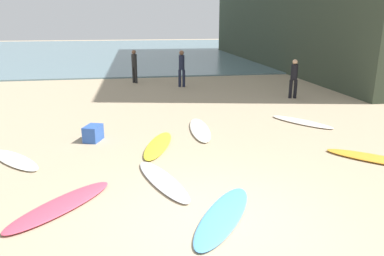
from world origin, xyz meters
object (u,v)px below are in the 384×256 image
object	(u,v)px
beach_cooler	(93,133)
surfboard_2	(302,122)
surfboard_3	(158,145)
surfboard_7	(200,129)
surfboard_1	(163,180)
surfboard_5	(375,158)
beachgoer_far	(134,65)
beachgoer_mid	(182,67)
surfboard_0	(61,205)
surfboard_4	(15,160)
beachgoer_near	(294,77)
surfboard_6	(223,215)

from	to	relation	value
beach_cooler	surfboard_2	bearing A→B (deg)	6.12
surfboard_3	surfboard_7	bearing A→B (deg)	59.02
surfboard_3	surfboard_1	bearing A→B (deg)	-75.54
surfboard_5	beachgoer_far	distance (m)	13.37
beachgoer_mid	surfboard_5	bearing A→B (deg)	-64.23
surfboard_0	beach_cooler	distance (m)	3.75
beachgoer_far	surfboard_5	bearing A→B (deg)	166.08
surfboard_2	surfboard_7	size ratio (longest dim) A/B	0.87
surfboard_4	beachgoer_far	distance (m)	11.32
surfboard_2	beach_cooler	xyz separation A→B (m)	(-6.45, -0.69, 0.18)
beachgoer_near	beachgoer_far	xyz separation A→B (m)	(-6.47, 5.17, 0.05)
surfboard_0	surfboard_1	bearing A→B (deg)	62.94
surfboard_4	beachgoer_mid	xyz separation A→B (m)	(5.34, 9.22, 0.96)
surfboard_5	beachgoer_mid	distance (m)	11.09
beachgoer_mid	surfboard_6	bearing A→B (deg)	-85.46
surfboard_3	surfboard_6	bearing A→B (deg)	-61.51
beachgoer_near	beach_cooler	size ratio (longest dim) A/B	2.85
surfboard_1	surfboard_7	world-z (taller)	surfboard_7
surfboard_6	surfboard_1	bearing A→B (deg)	-28.63
surfboard_0	beachgoer_mid	size ratio (longest dim) A/B	1.25
surfboard_3	surfboard_0	bearing A→B (deg)	-106.61
beachgoer_near	surfboard_4	bearing A→B (deg)	-138.51
surfboard_0	surfboard_6	xyz separation A→B (m)	(2.72, -0.84, -0.01)
surfboard_5	beach_cooler	bearing A→B (deg)	112.42
beachgoer_mid	beachgoer_far	distance (m)	2.78
surfboard_1	surfboard_6	world-z (taller)	surfboard_1
surfboard_0	surfboard_4	world-z (taller)	surfboard_0
surfboard_1	surfboard_7	size ratio (longest dim) A/B	0.91
surfboard_2	beachgoer_mid	distance (m)	7.86
surfboard_6	beachgoer_mid	xyz separation A→B (m)	(1.19, 12.55, 0.96)
surfboard_3	beachgoer_mid	bearing A→B (deg)	94.73
surfboard_4	surfboard_6	xyz separation A→B (m)	(4.16, -3.33, -0.00)
surfboard_5	surfboard_3	bearing A→B (deg)	113.61
surfboard_1	surfboard_5	xyz separation A→B (m)	(5.06, 0.35, 0.00)
surfboard_0	surfboard_3	bearing A→B (deg)	97.77
surfboard_7	beachgoer_near	world-z (taller)	beachgoer_near
beachgoer_far	surfboard_3	bearing A→B (deg)	144.55
surfboard_6	beach_cooler	xyz separation A→B (m)	(-2.46, 4.58, 0.18)
surfboard_4	beach_cooler	xyz separation A→B (m)	(1.70, 1.25, 0.17)
surfboard_4	surfboard_3	bearing A→B (deg)	-31.66
beachgoer_mid	beach_cooler	xyz separation A→B (m)	(-3.65, -7.97, -0.79)
surfboard_4	beachgoer_mid	distance (m)	10.70
surfboard_3	beachgoer_mid	size ratio (longest dim) A/B	1.27
surfboard_5	beachgoer_near	size ratio (longest dim) A/B	1.35
beachgoer_near	beachgoer_mid	distance (m)	5.50
surfboard_2	beach_cooler	size ratio (longest dim) A/B	3.78
surfboard_0	surfboard_2	world-z (taller)	surfboard_0
surfboard_3	surfboard_4	bearing A→B (deg)	-155.18
surfboard_5	beachgoer_far	world-z (taller)	beachgoer_far
surfboard_5	surfboard_2	bearing A→B (deg)	47.72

